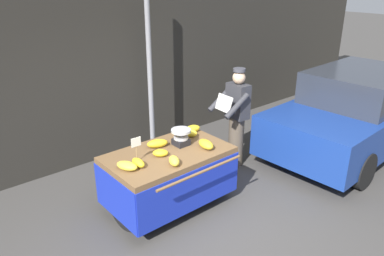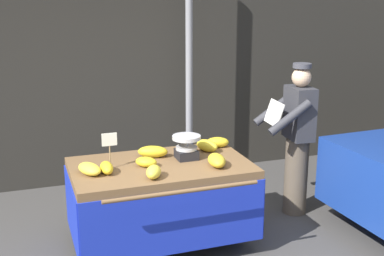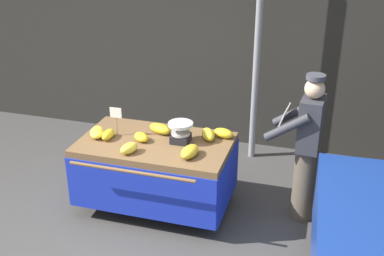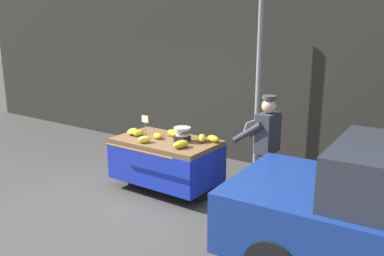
{
  "view_description": "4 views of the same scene",
  "coord_description": "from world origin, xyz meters",
  "px_view_note": "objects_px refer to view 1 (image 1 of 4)",
  "views": [
    {
      "loc": [
        -2.62,
        -2.81,
        3.12
      ],
      "look_at": [
        0.5,
        0.88,
        1.12
      ],
      "focal_mm": 35.16,
      "sensor_mm": 36.0,
      "label": 1
    },
    {
      "loc": [
        -1.12,
        -3.52,
        2.46
      ],
      "look_at": [
        0.4,
        0.88,
        1.2
      ],
      "focal_mm": 47.59,
      "sensor_mm": 36.0,
      "label": 2
    },
    {
      "loc": [
        1.9,
        -3.67,
        3.25
      ],
      "look_at": [
        0.54,
        0.88,
        1.1
      ],
      "focal_mm": 45.55,
      "sensor_mm": 36.0,
      "label": 3
    },
    {
      "loc": [
        4.11,
        -4.09,
        2.67
      ],
      "look_at": [
        0.58,
        0.97,
        1.12
      ],
      "focal_mm": 37.85,
      "sensor_mm": 36.0,
      "label": 4
    }
  ],
  "objects_px": {
    "street_pole": "(150,70)",
    "banana_bunch_0": "(189,133)",
    "price_sign": "(136,144)",
    "vendor_person": "(236,118)",
    "banana_bunch_7": "(157,143)",
    "banana_bunch_3": "(193,129)",
    "banana_cart": "(169,167)",
    "banana_bunch_2": "(206,144)",
    "banana_bunch_5": "(160,153)",
    "banana_bunch_1": "(138,163)",
    "parked_car": "(355,112)",
    "banana_bunch_4": "(127,166)",
    "banana_bunch_6": "(174,161)",
    "weighing_scale": "(181,137)"
  },
  "relations": [
    {
      "from": "banana_bunch_3",
      "to": "price_sign",
      "type": "bearing_deg",
      "value": -166.35
    },
    {
      "from": "parked_car",
      "to": "banana_bunch_7",
      "type": "bearing_deg",
      "value": 166.67
    },
    {
      "from": "banana_bunch_0",
      "to": "banana_bunch_6",
      "type": "bearing_deg",
      "value": -141.62
    },
    {
      "from": "banana_bunch_2",
      "to": "parked_car",
      "type": "xyz_separation_m",
      "value": [
        3.33,
        -0.45,
        -0.17
      ]
    },
    {
      "from": "banana_bunch_3",
      "to": "vendor_person",
      "type": "bearing_deg",
      "value": -1.73
    },
    {
      "from": "street_pole",
      "to": "banana_bunch_5",
      "type": "relative_size",
      "value": 15.07
    },
    {
      "from": "banana_bunch_1",
      "to": "banana_bunch_2",
      "type": "relative_size",
      "value": 0.82
    },
    {
      "from": "street_pole",
      "to": "vendor_person",
      "type": "bearing_deg",
      "value": -58.84
    },
    {
      "from": "banana_bunch_0",
      "to": "parked_car",
      "type": "xyz_separation_m",
      "value": [
        3.25,
        -0.91,
        -0.18
      ]
    },
    {
      "from": "parked_car",
      "to": "banana_bunch_4",
      "type": "bearing_deg",
      "value": 172.08
    },
    {
      "from": "weighing_scale",
      "to": "price_sign",
      "type": "xyz_separation_m",
      "value": [
        -0.76,
        -0.04,
        0.13
      ]
    },
    {
      "from": "banana_cart",
      "to": "banana_bunch_4",
      "type": "distance_m",
      "value": 0.74
    },
    {
      "from": "banana_cart",
      "to": "street_pole",
      "type": "bearing_deg",
      "value": 62.56
    },
    {
      "from": "banana_bunch_2",
      "to": "banana_bunch_4",
      "type": "bearing_deg",
      "value": 171.48
    },
    {
      "from": "weighing_scale",
      "to": "parked_car",
      "type": "bearing_deg",
      "value": -12.1
    },
    {
      "from": "banana_bunch_4",
      "to": "banana_bunch_1",
      "type": "bearing_deg",
      "value": -8.3
    },
    {
      "from": "banana_bunch_0",
      "to": "banana_bunch_5",
      "type": "height_order",
      "value": "banana_bunch_0"
    },
    {
      "from": "banana_bunch_2",
      "to": "vendor_person",
      "type": "distance_m",
      "value": 1.28
    },
    {
      "from": "parked_car",
      "to": "banana_cart",
      "type": "bearing_deg",
      "value": 169.79
    },
    {
      "from": "banana_bunch_6",
      "to": "vendor_person",
      "type": "bearing_deg",
      "value": 19.37
    },
    {
      "from": "banana_bunch_3",
      "to": "banana_bunch_5",
      "type": "distance_m",
      "value": 0.93
    },
    {
      "from": "price_sign",
      "to": "banana_bunch_5",
      "type": "relative_size",
      "value": 1.64
    },
    {
      "from": "street_pole",
      "to": "banana_bunch_3",
      "type": "relative_size",
      "value": 13.18
    },
    {
      "from": "price_sign",
      "to": "banana_bunch_4",
      "type": "distance_m",
      "value": 0.3
    },
    {
      "from": "weighing_scale",
      "to": "banana_cart",
      "type": "bearing_deg",
      "value": -166.11
    },
    {
      "from": "banana_cart",
      "to": "banana_bunch_5",
      "type": "xyz_separation_m",
      "value": [
        -0.15,
        -0.03,
        0.28
      ]
    },
    {
      "from": "price_sign",
      "to": "banana_bunch_3",
      "type": "relative_size",
      "value": 1.43
    },
    {
      "from": "weighing_scale",
      "to": "banana_bunch_5",
      "type": "relative_size",
      "value": 1.35
    },
    {
      "from": "street_pole",
      "to": "parked_car",
      "type": "bearing_deg",
      "value": -37.89
    },
    {
      "from": "banana_bunch_1",
      "to": "banana_bunch_3",
      "type": "height_order",
      "value": "banana_bunch_3"
    },
    {
      "from": "weighing_scale",
      "to": "banana_bunch_1",
      "type": "height_order",
      "value": "weighing_scale"
    },
    {
      "from": "weighing_scale",
      "to": "banana_bunch_7",
      "type": "relative_size",
      "value": 0.95
    },
    {
      "from": "banana_bunch_3",
      "to": "banana_bunch_6",
      "type": "xyz_separation_m",
      "value": [
        -0.87,
        -0.66,
        0.0
      ]
    },
    {
      "from": "banana_bunch_5",
      "to": "banana_bunch_1",
      "type": "bearing_deg",
      "value": -172.11
    },
    {
      "from": "price_sign",
      "to": "banana_bunch_6",
      "type": "relative_size",
      "value": 1.53
    },
    {
      "from": "banana_bunch_2",
      "to": "price_sign",
      "type": "bearing_deg",
      "value": 164.36
    },
    {
      "from": "banana_bunch_2",
      "to": "banana_bunch_3",
      "type": "relative_size",
      "value": 1.22
    },
    {
      "from": "street_pole",
      "to": "banana_bunch_3",
      "type": "distance_m",
      "value": 1.46
    },
    {
      "from": "banana_bunch_7",
      "to": "street_pole",
      "type": "bearing_deg",
      "value": 58.45
    },
    {
      "from": "price_sign",
      "to": "vendor_person",
      "type": "bearing_deg",
      "value": 6.98
    },
    {
      "from": "banana_bunch_1",
      "to": "banana_bunch_5",
      "type": "xyz_separation_m",
      "value": [
        0.38,
        0.05,
        -0.0
      ]
    },
    {
      "from": "banana_cart",
      "to": "parked_car",
      "type": "distance_m",
      "value": 3.87
    },
    {
      "from": "parked_car",
      "to": "banana_bunch_1",
      "type": "bearing_deg",
      "value": 172.09
    },
    {
      "from": "price_sign",
      "to": "parked_car",
      "type": "xyz_separation_m",
      "value": [
        4.28,
        -0.72,
        -0.36
      ]
    },
    {
      "from": "banana_bunch_7",
      "to": "banana_bunch_3",
      "type": "bearing_deg",
      "value": 7.71
    },
    {
      "from": "street_pole",
      "to": "banana_bunch_0",
      "type": "xyz_separation_m",
      "value": [
        -0.28,
        -1.4,
        -0.64
      ]
    },
    {
      "from": "street_pole",
      "to": "banana_bunch_6",
      "type": "relative_size",
      "value": 14.1
    },
    {
      "from": "banana_bunch_7",
      "to": "parked_car",
      "type": "bearing_deg",
      "value": -13.33
    },
    {
      "from": "weighing_scale",
      "to": "vendor_person",
      "type": "bearing_deg",
      "value": 9.24
    },
    {
      "from": "parked_car",
      "to": "vendor_person",
      "type": "bearing_deg",
      "value": 155.67
    }
  ]
}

